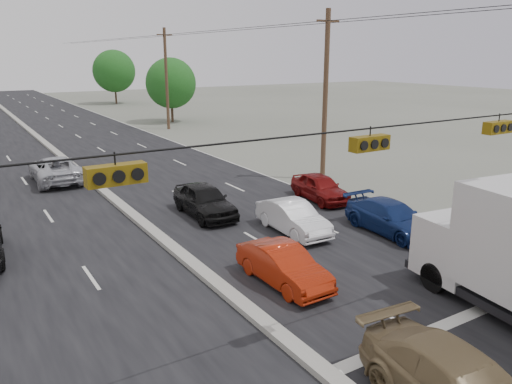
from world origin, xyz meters
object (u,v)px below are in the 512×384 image
(oncoming_far, at_px, (55,169))
(tree_right_far, at_px, (114,71))
(tree_right_mid, at_px, (171,83))
(queue_car_a, at_px, (205,200))
(utility_pole_right_c, at_px, (166,78))
(queue_car_b, at_px, (293,218))
(queue_car_e, at_px, (320,188))
(utility_pole_right_b, at_px, (325,95))
(queue_car_d, at_px, (391,218))
(red_sedan, at_px, (283,266))

(oncoming_far, bearing_deg, tree_right_far, -109.44)
(tree_right_mid, bearing_deg, queue_car_a, -110.06)
(utility_pole_right_c, bearing_deg, tree_right_mid, 63.43)
(queue_car_b, bearing_deg, tree_right_far, 82.51)
(queue_car_a, xyz_separation_m, queue_car_e, (6.32, -0.85, -0.07))
(utility_pole_right_b, distance_m, queue_car_d, 10.89)
(utility_pole_right_b, relative_size, utility_pole_right_c, 1.00)
(utility_pole_right_c, relative_size, red_sedan, 2.53)
(utility_pole_right_b, height_order, queue_car_e, utility_pole_right_b)
(utility_pole_right_c, bearing_deg, tree_right_far, 83.35)
(tree_right_mid, distance_m, queue_car_d, 39.89)
(utility_pole_right_b, xyz_separation_m, queue_car_d, (-3.72, -9.23, -4.43))
(tree_right_far, xyz_separation_m, queue_car_b, (-10.80, -61.97, -4.28))
(red_sedan, distance_m, queue_car_b, 5.04)
(red_sedan, xyz_separation_m, queue_car_a, (1.00, 8.00, 0.12))
(utility_pole_right_c, distance_m, queue_car_e, 29.22)
(red_sedan, xyz_separation_m, oncoming_far, (-3.74, 18.66, 0.12))
(utility_pole_right_b, bearing_deg, queue_car_b, -136.32)
(tree_right_mid, bearing_deg, red_sedan, -107.65)
(tree_right_mid, xyz_separation_m, queue_car_a, (-12.00, -32.86, -3.57))
(tree_right_far, bearing_deg, queue_car_d, -96.42)
(queue_car_d, bearing_deg, queue_car_b, 150.00)
(tree_right_mid, height_order, queue_car_b, tree_right_mid)
(queue_car_b, bearing_deg, oncoming_far, 117.57)
(utility_pole_right_c, distance_m, tree_right_far, 30.20)
(utility_pole_right_c, xyz_separation_m, queue_car_b, (-7.30, -31.97, -4.43))
(queue_car_b, xyz_separation_m, queue_car_e, (4.12, 3.26, 0.02))
(oncoming_far, bearing_deg, queue_car_a, 115.15)
(tree_right_mid, relative_size, tree_right_far, 0.88)
(utility_pole_right_b, bearing_deg, red_sedan, -134.04)
(queue_car_e, bearing_deg, red_sedan, -128.61)
(queue_car_b, distance_m, oncoming_far, 16.32)
(utility_pole_right_c, distance_m, tree_right_mid, 5.64)
(tree_right_mid, bearing_deg, utility_pole_right_c, -116.57)
(queue_car_e, bearing_deg, oncoming_far, 140.90)
(queue_car_a, relative_size, queue_car_b, 1.10)
(utility_pole_right_c, xyz_separation_m, oncoming_far, (-14.24, -17.20, -4.34))
(tree_right_mid, height_order, oncoming_far, tree_right_mid)
(utility_pole_right_c, bearing_deg, queue_car_b, -102.86)
(tree_right_mid, bearing_deg, oncoming_far, -127.03)
(utility_pole_right_b, height_order, queue_car_a, utility_pole_right_b)
(tree_right_far, xyz_separation_m, oncoming_far, (-17.74, -47.20, -4.19))
(queue_car_d, bearing_deg, tree_right_far, 85.87)
(queue_car_d, bearing_deg, oncoming_far, 123.98)
(utility_pole_right_c, bearing_deg, red_sedan, -106.32)
(utility_pole_right_c, relative_size, queue_car_d, 2.14)
(queue_car_a, relative_size, queue_car_e, 1.11)
(queue_car_b, xyz_separation_m, queue_car_d, (3.58, -2.26, 0.00))
(utility_pole_right_c, xyz_separation_m, red_sedan, (-10.50, -35.86, -4.46))
(oncoming_far, bearing_deg, queue_car_d, 122.86)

